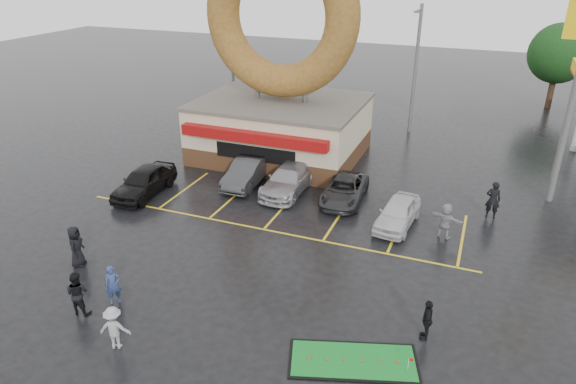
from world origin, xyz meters
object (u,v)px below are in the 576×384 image
at_px(dumpster, 218,139).
at_px(putting_green, 353,361).
at_px(car_grey, 344,190).
at_px(car_dgrey, 247,172).
at_px(car_white, 398,213).
at_px(streetlight_mid, 415,67).
at_px(car_black, 144,181).
at_px(streetlight_left, 232,56).
at_px(person_cameraman, 427,319).
at_px(car_silver, 289,179).
at_px(donut_shop, 281,88).
at_px(person_blue, 113,285).

bearing_deg(dumpster, putting_green, -42.06).
bearing_deg(putting_green, car_grey, 107.40).
relative_size(car_dgrey, car_white, 1.13).
distance_m(streetlight_mid, dumpster, 14.78).
distance_m(car_black, car_white, 13.67).
bearing_deg(streetlight_left, car_white, -40.78).
bearing_deg(car_white, putting_green, -81.78).
bearing_deg(car_black, person_cameraman, -23.42).
xyz_separation_m(car_dgrey, car_grey, (5.76, -0.04, -0.11)).
distance_m(car_black, car_silver, 7.93).
xyz_separation_m(donut_shop, person_cameraman, (11.33, -14.49, -3.69)).
xyz_separation_m(car_dgrey, person_blue, (0.11, -11.86, 0.06)).
bearing_deg(dumpster, streetlight_left, 116.31).
height_order(car_black, car_silver, car_black).
bearing_deg(person_blue, donut_shop, 48.58).
xyz_separation_m(donut_shop, streetlight_mid, (7.00, 7.95, 0.32)).
distance_m(donut_shop, car_grey, 8.51).
height_order(donut_shop, streetlight_mid, donut_shop).
relative_size(streetlight_left, car_white, 2.29).
height_order(car_black, dumpster, car_black).
bearing_deg(car_black, dumpster, 86.22).
relative_size(car_silver, dumpster, 2.74).
height_order(person_cameraman, dumpster, person_cameraman).
bearing_deg(car_grey, streetlight_left, 133.32).
distance_m(car_dgrey, car_white, 9.12).
bearing_deg(car_silver, person_blue, -100.80).
height_order(car_grey, person_cameraman, person_cameraman).
height_order(car_black, car_dgrey, car_black).
height_order(person_blue, dumpster, person_blue).
bearing_deg(person_cameraman, car_dgrey, -133.95).
relative_size(donut_shop, car_silver, 2.73).
relative_size(streetlight_mid, car_black, 1.98).
xyz_separation_m(streetlight_mid, person_cameraman, (4.33, -22.44, -4.01)).
bearing_deg(dumpster, car_silver, -26.17).
height_order(car_dgrey, person_cameraman, person_cameraman).
distance_m(dumpster, putting_green, 21.29).
distance_m(car_white, dumpster, 14.83).
xyz_separation_m(streetlight_mid, person_blue, (-6.95, -24.78, -3.99)).
xyz_separation_m(car_silver, car_grey, (3.18, 0.02, -0.10)).
distance_m(car_white, putting_green, 9.82).
distance_m(car_black, dumpster, 7.96).
distance_m(car_black, person_blue, 9.74).
distance_m(streetlight_mid, putting_green, 25.05).
relative_size(car_black, car_grey, 1.02).
relative_size(car_dgrey, person_blue, 2.79).
xyz_separation_m(car_black, car_silver, (7.22, 3.29, -0.06)).
distance_m(streetlight_left, car_dgrey, 14.37).
bearing_deg(car_dgrey, dumpster, 131.95).
height_order(car_grey, car_white, car_white).
height_order(streetlight_left, person_blue, streetlight_left).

